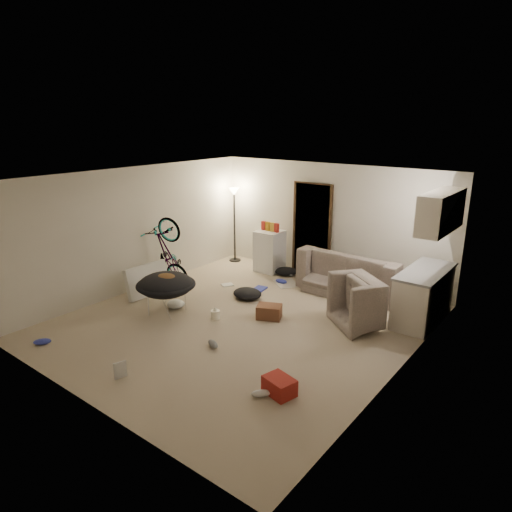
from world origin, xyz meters
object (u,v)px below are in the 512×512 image
Objects in this scene: bicycle at (169,268)px; saucer_chair at (166,290)px; sofa at (351,278)px; tv_box at (147,280)px; mini_fridge at (270,251)px; drink_case_b at (279,386)px; kitchen_counter at (423,296)px; armchair at (373,307)px; drink_case_a at (269,312)px; juicer at (215,314)px; floor_lamp at (234,209)px.

bicycle is 1.36m from saucer_chair.
sofa is 2.22× the size of tv_box.
drink_case_b is (3.02, -3.92, -0.36)m from mini_fridge.
saucer_chair is (0.98, -0.94, 0.04)m from bicycle.
kitchen_counter is 3.46m from drink_case_b.
bicycle is (-4.11, -0.90, 0.09)m from armchair.
saucer_chair is at bearing -143.80° from bicycle.
bicycle reaches higher than armchair.
armchair reaches higher than tv_box.
drink_case_a reaches higher than juicer.
saucer_chair reaches higher than tv_box.
sofa is 3.93m from drink_case_b.
drink_case_a is (-1.54, -0.89, -0.20)m from armchair.
drink_case_a is at bearing -99.72° from bicycle.
juicer is at bearing -164.71° from drink_case_a.
mini_fridge reaches higher than drink_case_b.
floor_lamp reaches higher than sofa.
drink_case_b is 2.50m from juicer.
saucer_chair is (-0.05, -3.08, -0.03)m from mini_fridge.
drink_case_b is at bearing -44.14° from floor_lamp.
bicycle reaches higher than tv_box.
sofa is at bearing -67.02° from bicycle.
mini_fridge reaches higher than kitchen_counter.
armchair is 2.69m from drink_case_b.
drink_case_b is (-0.68, -3.37, -0.33)m from kitchen_counter.
floor_lamp is at bearing 108.73° from saucer_chair.
kitchen_counter is 0.71× the size of sofa.
saucer_chair is at bearing -158.73° from juicer.
kitchen_counter is 3.74m from mini_fridge.
juicer is (1.85, -0.60, -0.31)m from bicycle.
armchair reaches higher than drink_case_b.
juicer is (-2.27, -1.50, -0.23)m from armchair.
mini_fridge is 2.40× the size of drink_case_b.
tv_box reaches higher than sofa.
bicycle is 1.46× the size of saucer_chair.
drink_case_b is at bearing -75.31° from drink_case_a.
mini_fridge is (1.03, 2.14, 0.07)m from bicycle.
drink_case_b is 1.71× the size of juicer.
drink_case_a is (1.60, 0.95, -0.33)m from saucer_chair.
floor_lamp is 1.71× the size of saucer_chair.
saucer_chair is 2.50× the size of drink_case_a.
mini_fridge is 4.09× the size of juicer.
armchair is 0.63× the size of bicycle.
kitchen_counter reaches higher than armchair.
mini_fridge reaches higher than armchair.
tv_box is (-0.98, 0.36, -0.13)m from saucer_chair.
saucer_chair is 2.69× the size of drink_case_b.
kitchen_counter is 3.54× the size of drink_case_a.
tv_box is (0.10, -2.82, -0.99)m from floor_lamp.
floor_lamp is at bearing -7.38° from bicycle.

